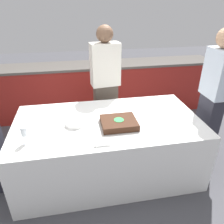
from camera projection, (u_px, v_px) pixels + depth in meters
ground_plane at (108, 169)px, 2.78m from camera, size 14.00×14.00×0.00m
back_counter at (93, 89)px, 3.98m from camera, size 4.40×0.58×0.92m
dining_table at (108, 146)px, 2.61m from camera, size 2.08×1.10×0.72m
cake at (119, 123)px, 2.32m from camera, size 0.41×0.36×0.08m
plate_stack at (75, 123)px, 2.34m from camera, size 0.21×0.21×0.05m
wine_glass at (24, 132)px, 2.00m from camera, size 0.07×0.07×0.18m
side_plate_near_cake at (121, 111)px, 2.64m from camera, size 0.19×0.19×0.00m
utensil_pile at (102, 143)px, 2.05m from camera, size 0.15×0.10×0.02m
person_cutting_cake at (105, 84)px, 3.07m from camera, size 0.41×0.25×1.64m
person_seated_right at (213, 98)px, 2.57m from camera, size 0.22×0.34×1.68m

